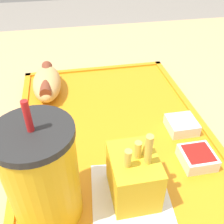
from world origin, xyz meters
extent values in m
cube|color=tan|center=(0.00, 0.00, 0.38)|extent=(1.04, 1.16, 0.77)
cube|color=orange|center=(-0.04, 0.03, 0.77)|extent=(0.44, 0.33, 0.01)
cube|color=orange|center=(-0.04, -0.13, 0.78)|extent=(0.44, 0.01, 0.00)
cube|color=orange|center=(-0.04, 0.19, 0.78)|extent=(0.44, 0.01, 0.00)
cube|color=orange|center=(0.18, 0.03, 0.78)|extent=(0.01, 0.33, 0.00)
cube|color=white|center=(-0.19, 0.03, 0.78)|extent=(0.13, 0.11, 0.00)
cylinder|color=gold|center=(-0.19, 0.14, 0.84)|extent=(0.08, 0.08, 0.13)
cylinder|color=#262626|center=(-0.19, 0.14, 0.91)|extent=(0.09, 0.09, 0.01)
cylinder|color=red|center=(-0.19, 0.14, 0.93)|extent=(0.01, 0.01, 0.03)
ellipsoid|color=tan|center=(0.09, 0.14, 0.80)|extent=(0.13, 0.06, 0.05)
cylinder|color=brown|center=(0.09, 0.14, 0.81)|extent=(0.12, 0.02, 0.02)
cube|color=gold|center=(-0.18, 0.03, 0.81)|extent=(0.07, 0.06, 0.07)
cylinder|color=#E5C14C|center=(-0.19, 0.04, 0.84)|extent=(0.02, 0.01, 0.07)
cylinder|color=#E5C14C|center=(-0.18, 0.01, 0.84)|extent=(0.01, 0.02, 0.07)
cylinder|color=#E5C14C|center=(-0.19, 0.01, 0.85)|extent=(0.02, 0.02, 0.09)
cylinder|color=#E5C14C|center=(-0.18, 0.02, 0.84)|extent=(0.01, 0.01, 0.06)
cube|color=silver|center=(-0.07, -0.09, 0.79)|extent=(0.05, 0.05, 0.02)
cube|color=white|center=(-0.07, -0.09, 0.79)|extent=(0.04, 0.04, 0.00)
cube|color=silver|center=(-0.15, -0.08, 0.79)|extent=(0.05, 0.05, 0.02)
cube|color=#B21914|center=(-0.15, -0.08, 0.79)|extent=(0.04, 0.04, 0.00)
camera|label=1|loc=(-0.39, 0.09, 1.08)|focal=42.00mm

